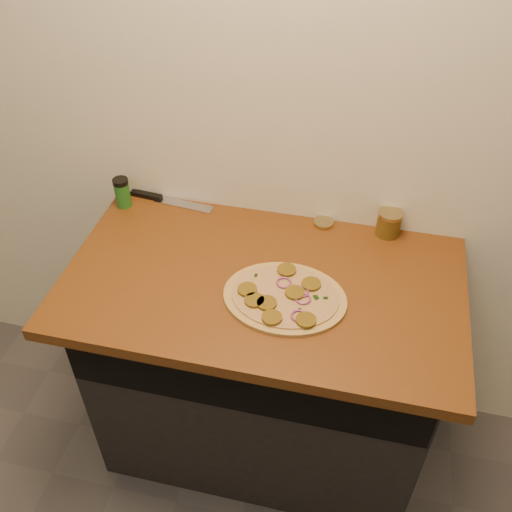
% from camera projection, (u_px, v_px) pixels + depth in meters
% --- Properties ---
extents(cabinet, '(1.10, 0.60, 0.86)m').
position_uv_depth(cabinet, '(264.00, 367.00, 2.05)').
color(cabinet, black).
rests_on(cabinet, ground).
extents(countertop, '(1.20, 0.70, 0.04)m').
position_uv_depth(countertop, '(263.00, 283.00, 1.73)').
color(countertop, brown).
rests_on(countertop, cabinet).
extents(pizza, '(0.36, 0.36, 0.02)m').
position_uv_depth(pizza, '(285.00, 297.00, 1.64)').
color(pizza, tan).
rests_on(pizza, countertop).
extents(chefs_knife, '(0.31, 0.06, 0.02)m').
position_uv_depth(chefs_knife, '(164.00, 199.00, 2.01)').
color(chefs_knife, '#B7BAC1').
rests_on(chefs_knife, countertop).
extents(mason_jar_lid, '(0.08, 0.08, 0.01)m').
position_uv_depth(mason_jar_lid, '(323.00, 223.00, 1.90)').
color(mason_jar_lid, tan).
rests_on(mason_jar_lid, countertop).
extents(salsa_jar, '(0.08, 0.08, 0.09)m').
position_uv_depth(salsa_jar, '(389.00, 223.00, 1.84)').
color(salsa_jar, maroon).
rests_on(salsa_jar, countertop).
extents(spice_shaker, '(0.05, 0.05, 0.11)m').
position_uv_depth(spice_shaker, '(122.00, 192.00, 1.95)').
color(spice_shaker, '#206720').
rests_on(spice_shaker, countertop).
extents(flour_spill, '(0.18, 0.18, 0.00)m').
position_uv_depth(flour_spill, '(314.00, 313.00, 1.61)').
color(flour_spill, white).
rests_on(flour_spill, countertop).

